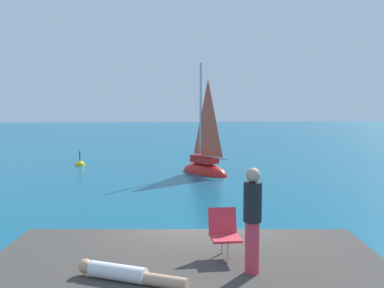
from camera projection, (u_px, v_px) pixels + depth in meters
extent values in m
plane|color=#0F5675|center=(201.00, 267.00, 10.07)|extent=(160.00, 160.00, 0.00)
cube|color=#3B3B30|center=(250.00, 266.00, 10.16)|extent=(0.92, 1.09, 0.80)
cube|color=#46403B|center=(159.00, 271.00, 9.86)|extent=(1.39, 1.22, 0.72)
ellipsoid|color=red|center=(204.00, 174.00, 23.53)|extent=(2.72, 3.39, 1.13)
cube|color=red|center=(204.00, 159.00, 23.46)|extent=(1.44, 1.64, 0.37)
cylinder|color=#B7B7BC|center=(201.00, 113.00, 23.50)|extent=(0.12, 0.12, 5.15)
cylinder|color=#B2B2B7|center=(214.00, 157.00, 22.88)|extent=(1.18, 1.80, 0.10)
pyramid|color=#DB4C38|center=(208.00, 117.00, 23.06)|extent=(0.93, 1.43, 3.92)
cylinder|color=white|center=(118.00, 272.00, 6.63)|extent=(0.91, 0.62, 0.24)
cylinder|color=tan|center=(164.00, 281.00, 6.37)|extent=(0.71, 0.47, 0.18)
sphere|color=tan|center=(85.00, 266.00, 6.83)|extent=(0.22, 0.22, 0.22)
cylinder|color=#DB384C|center=(252.00, 247.00, 6.90)|extent=(0.22, 0.22, 0.80)
cylinder|color=black|center=(253.00, 202.00, 6.84)|extent=(0.28, 0.28, 0.60)
sphere|color=tan|center=(253.00, 175.00, 6.80)|extent=(0.22, 0.22, 0.22)
cube|color=#E03342|center=(225.00, 238.00, 7.56)|extent=(0.49, 0.53, 0.04)
cube|color=#E03342|center=(222.00, 221.00, 7.79)|extent=(0.48, 0.16, 0.45)
cylinder|color=silver|center=(228.00, 252.00, 7.37)|extent=(0.04, 0.04, 0.35)
cylinder|color=silver|center=(222.00, 243.00, 7.83)|extent=(0.04, 0.04, 0.35)
sphere|color=yellow|center=(80.00, 166.00, 26.58)|extent=(0.56, 0.56, 0.56)
cylinder|color=black|center=(80.00, 156.00, 26.53)|extent=(0.06, 0.06, 0.60)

